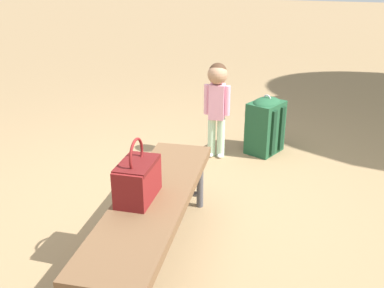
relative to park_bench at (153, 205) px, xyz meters
name	(u,v)px	position (x,y,z in m)	size (l,w,h in m)	color
ground_plane	(185,203)	(0.71, 0.06, -0.39)	(40.00, 40.00, 0.00)	#8C704C
park_bench	(153,205)	(0.00, 0.00, 0.00)	(1.64, 0.59, 0.45)	brown
handbag	(138,178)	(-0.05, 0.07, 0.18)	(0.34, 0.21, 0.37)	maroon
child_standing	(217,96)	(1.65, 0.09, 0.20)	(0.18, 0.24, 0.89)	#B2D8B2
backpack_large	(265,124)	(1.91, -0.32, -0.11)	(0.41, 0.37, 0.57)	#1E4C2D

